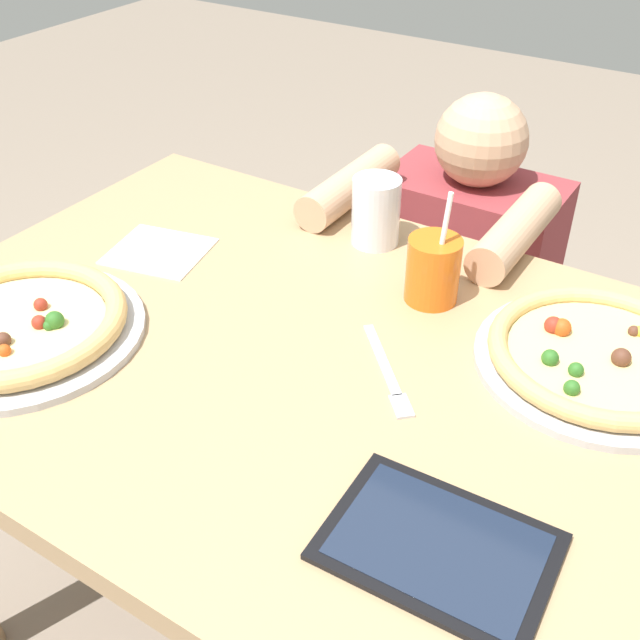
# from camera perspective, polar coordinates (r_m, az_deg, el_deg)

# --- Properties ---
(dining_table) EXTENTS (1.27, 0.86, 0.75)m
(dining_table) POSITION_cam_1_polar(r_m,az_deg,el_deg) (1.16, -0.68, -6.77)
(dining_table) COLOR tan
(dining_table) RESTS_ON ground
(pizza_near) EXTENTS (0.36, 0.36, 0.04)m
(pizza_near) POSITION_cam_1_polar(r_m,az_deg,el_deg) (1.19, -21.54, -0.34)
(pizza_near) COLOR #B7B7BC
(pizza_near) RESTS_ON dining_table
(pizza_far) EXTENTS (0.34, 0.34, 0.04)m
(pizza_far) POSITION_cam_1_polar(r_m,az_deg,el_deg) (1.12, 20.15, -2.55)
(pizza_far) COLOR #B7B7BC
(pizza_far) RESTS_ON dining_table
(drink_cup_colored) EXTENTS (0.08, 0.08, 0.19)m
(drink_cup_colored) POSITION_cam_1_polar(r_m,az_deg,el_deg) (1.18, 8.46, 3.75)
(drink_cup_colored) COLOR orange
(drink_cup_colored) RESTS_ON dining_table
(water_cup_clear) EXTENTS (0.08, 0.08, 0.12)m
(water_cup_clear) POSITION_cam_1_polar(r_m,az_deg,el_deg) (1.32, 4.20, 8.17)
(water_cup_clear) COLOR silver
(water_cup_clear) RESTS_ON dining_table
(paper_napkin) EXTENTS (0.19, 0.18, 0.00)m
(paper_napkin) POSITION_cam_1_polar(r_m,az_deg,el_deg) (1.35, -11.96, 5.06)
(paper_napkin) COLOR white
(paper_napkin) RESTS_ON dining_table
(fork) EXTENTS (0.15, 0.16, 0.00)m
(fork) POSITION_cam_1_polar(r_m,az_deg,el_deg) (1.05, 5.10, -4.00)
(fork) COLOR silver
(fork) RESTS_ON dining_table
(tablet) EXTENTS (0.25, 0.18, 0.01)m
(tablet) POSITION_cam_1_polar(r_m,az_deg,el_deg) (0.85, 8.84, -16.40)
(tablet) COLOR black
(tablet) RESTS_ON dining_table
(diner_seated) EXTENTS (0.40, 0.52, 0.93)m
(diner_seated) POSITION_cam_1_polar(r_m,az_deg,el_deg) (1.76, 10.26, 0.63)
(diner_seated) COLOR #333847
(diner_seated) RESTS_ON ground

